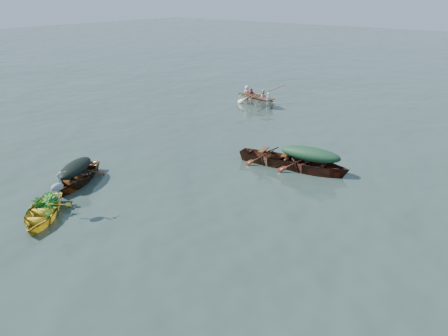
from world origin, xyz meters
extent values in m
plane|color=#2D3F39|center=(0.00, 0.00, 0.00)|extent=(140.00, 140.00, 0.00)
imported|color=yellow|center=(-2.99, -3.13, 0.00)|extent=(2.98, 3.09, 0.80)
imported|color=#573114|center=(-4.41, -1.00, 0.00)|extent=(2.84, 3.67, 0.86)
imported|color=#562114|center=(1.38, 5.05, 0.00)|extent=(4.28, 1.94, 0.95)
imported|color=#5A2B16|center=(0.00, 4.83, 0.00)|extent=(4.09, 1.87, 0.89)
imported|color=white|center=(-5.91, 12.09, 0.00)|extent=(4.44, 2.20, 1.02)
ellipsoid|color=black|center=(-4.41, -1.00, 0.63)|extent=(1.56, 2.02, 0.40)
ellipsoid|color=#183C21|center=(1.38, 5.05, 0.73)|extent=(2.36, 1.06, 0.52)
imported|color=#1D651A|center=(-3.34, -2.70, 0.70)|extent=(1.12, 1.14, 0.60)
imported|color=silver|center=(-5.91, 12.09, 0.89)|extent=(3.17, 1.79, 0.76)
camera|label=1|loc=(8.34, -8.58, 6.31)|focal=35.00mm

